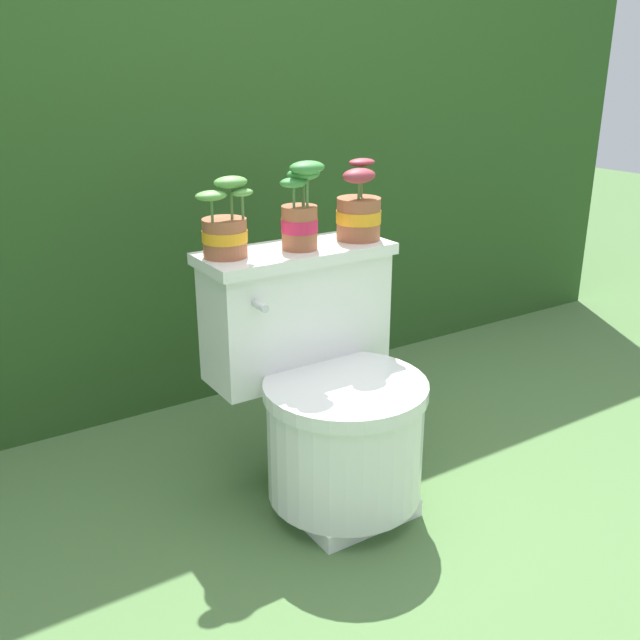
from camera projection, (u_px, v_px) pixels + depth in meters
ground_plane at (360, 500)px, 1.93m from camera, size 12.00×12.00×0.00m
hedge_backdrop at (165, 153)px, 2.67m from camera, size 3.84×0.95×1.59m
toilet at (326, 391)px, 1.87m from camera, size 0.52×0.55×0.66m
potted_plant_left at (225, 229)px, 1.76m from camera, size 0.15×0.11×0.20m
potted_plant_midleft at (300, 211)px, 1.82m from camera, size 0.12×0.11×0.23m
potted_plant_middle at (359, 211)px, 1.93m from camera, size 0.13×0.12×0.22m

